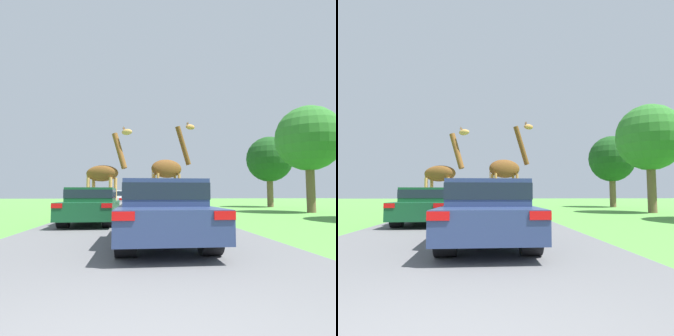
{
  "view_description": "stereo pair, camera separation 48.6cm",
  "coord_description": "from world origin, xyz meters",
  "views": [
    {
      "loc": [
        0.0,
        -1.54,
        1.1
      ],
      "look_at": [
        1.72,
        14.5,
        2.53
      ],
      "focal_mm": 32.0,
      "sensor_mm": 36.0,
      "label": 1
    },
    {
      "loc": [
        0.49,
        -1.58,
        1.1
      ],
      "look_at": [
        1.72,
        14.5,
        2.53
      ],
      "focal_mm": 32.0,
      "sensor_mm": 36.0,
      "label": 2
    }
  ],
  "objects": [
    {
      "name": "road",
      "position": [
        0.0,
        30.0,
        0.0
      ],
      "size": [
        6.64,
        120.0,
        0.0
      ],
      "color": "#5B5B5E",
      "rests_on": "ground"
    },
    {
      "name": "giraffe_near_road",
      "position": [
        1.79,
        14.55,
        2.51
      ],
      "size": [
        2.62,
        1.2,
        5.23
      ],
      "rotation": [
        0.0,
        0.0,
        -1.26
      ],
      "color": "#B77F3D",
      "rests_on": "ground"
    },
    {
      "name": "giraffe_companion",
      "position": [
        -1.56,
        13.61,
        2.12
      ],
      "size": [
        2.47,
        1.42,
        4.48
      ],
      "rotation": [
        0.0,
        0.0,
        -2.0
      ],
      "color": "tan",
      "rests_on": "ground"
    },
    {
      "name": "car_lead_maroon",
      "position": [
        0.59,
        5.23,
        0.76
      ],
      "size": [
        1.89,
        4.47,
        1.41
      ],
      "color": "navy",
      "rests_on": "ground"
    },
    {
      "name": "car_queue_right",
      "position": [
        -1.81,
        22.65,
        0.76
      ],
      "size": [
        1.91,
        4.57,
        1.44
      ],
      "color": "silver",
      "rests_on": "ground"
    },
    {
      "name": "car_queue_left",
      "position": [
        0.4,
        27.69,
        0.73
      ],
      "size": [
        1.75,
        4.49,
        1.36
      ],
      "color": "black",
      "rests_on": "ground"
    },
    {
      "name": "car_far_ahead",
      "position": [
        1.54,
        19.07,
        0.7
      ],
      "size": [
        1.73,
        4.12,
        1.32
      ],
      "color": "silver",
      "rests_on": "ground"
    },
    {
      "name": "car_verge_right",
      "position": [
        -1.65,
        10.02,
        0.71
      ],
      "size": [
        1.84,
        4.17,
        1.35
      ],
      "color": "#144C28",
      "rests_on": "ground"
    },
    {
      "name": "tree_left_edge",
      "position": [
        11.81,
        23.87,
        4.2
      ],
      "size": [
        4.02,
        4.02,
        6.25
      ],
      "color": "brown",
      "rests_on": "ground"
    },
    {
      "name": "tree_far_right",
      "position": [
        10.62,
        15.73,
        4.54
      ],
      "size": [
        4.03,
        4.03,
        6.59
      ],
      "color": "brown",
      "rests_on": "ground"
    }
  ]
}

